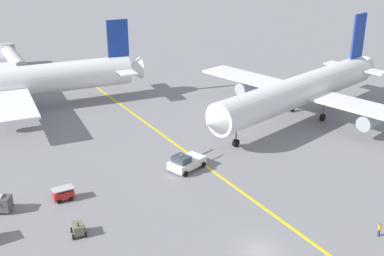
% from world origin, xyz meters
% --- Properties ---
extents(ground_plane, '(600.00, 600.00, 0.00)m').
position_xyz_m(ground_plane, '(0.00, 0.00, 0.00)').
color(ground_plane, gray).
extents(taxiway_stripe, '(18.40, 118.73, 0.01)m').
position_xyz_m(taxiway_stripe, '(4.50, 10.00, 0.00)').
color(taxiway_stripe, yellow).
rests_on(taxiway_stripe, ground).
extents(airliner_being_pushed, '(46.61, 46.18, 17.37)m').
position_xyz_m(airliner_being_pushed, '(26.52, 33.02, 5.61)').
color(airliner_being_pushed, white).
rests_on(airliner_being_pushed, ground).
extents(pushback_tug, '(8.46, 5.28, 2.78)m').
position_xyz_m(pushback_tug, '(-0.34, 21.59, 1.18)').
color(pushback_tug, white).
rests_on(pushback_tug, ground).
extents(gse_gpu_cart_small, '(1.67, 2.15, 1.90)m').
position_xyz_m(gse_gpu_cart_small, '(-17.90, 10.65, 0.79)').
color(gse_gpu_cart_small, '#666B4C').
rests_on(gse_gpu_cart_small, ground).
extents(gse_baggage_cart_near_cluster, '(2.91, 1.91, 1.71)m').
position_xyz_m(gse_baggage_cart_near_cluster, '(-18.32, 19.36, 0.86)').
color(gse_baggage_cart_near_cluster, red).
rests_on(gse_baggage_cart_near_cluster, ground).
extents(ground_crew_marshaller_foreground, '(0.44, 0.39, 1.70)m').
position_xyz_m(ground_crew_marshaller_foreground, '(14.01, -2.48, 0.89)').
color(ground_crew_marshaller_foreground, '#2D3351').
rests_on(ground_crew_marshaller_foreground, ground).
extents(jet_bridge, '(5.51, 22.15, 5.66)m').
position_xyz_m(jet_bridge, '(-20.39, 87.25, 3.89)').
color(jet_bridge, '#B7B7BC').
rests_on(jet_bridge, ground).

